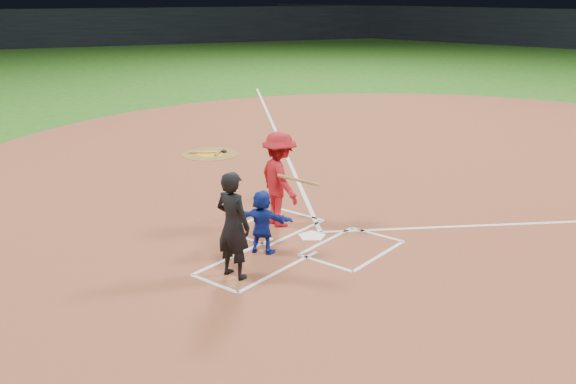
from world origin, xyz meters
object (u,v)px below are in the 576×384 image
Objects in this scene: umpire at (233,225)px; catcher at (262,222)px; on_deck_circle at (210,154)px; batter_at_plate at (279,179)px; home_plate at (312,236)px.

catcher is at bearing -75.91° from umpire.
batter_at_plate is (5.52, -3.39, 1.00)m from on_deck_circle.
on_deck_circle is at bearing 148.44° from batter_at_plate.
umpire is 2.68m from batter_at_plate.
catcher reaches higher than on_deck_circle.
on_deck_circle is 8.83m from umpire.
batter_at_plate is at bearing -7.66° from home_plate.
umpire reaches higher than home_plate.
umpire reaches higher than catcher.
batter_at_plate reaches higher than umpire.
home_plate is 0.35× the size of on_deck_circle.
batter_at_plate is at bearing -31.56° from on_deck_circle.
on_deck_circle is 0.89× the size of umpire.
home_plate is 2.54m from umpire.
home_plate is 1.40m from catcher.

